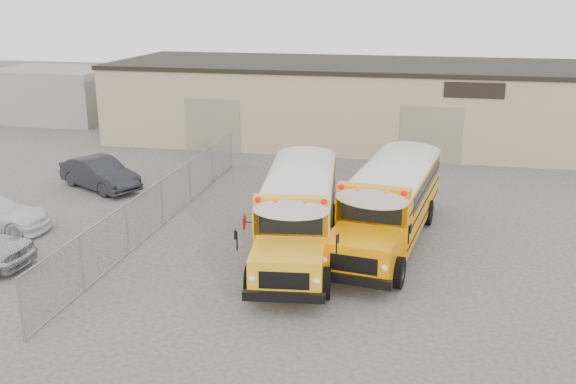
% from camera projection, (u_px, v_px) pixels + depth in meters
% --- Properties ---
extents(ground, '(120.00, 120.00, 0.00)m').
position_uv_depth(ground, '(300.00, 269.00, 20.80)').
color(ground, '#423F3C').
rests_on(ground, ground).
extents(warehouse, '(30.20, 10.20, 4.67)m').
position_uv_depth(warehouse, '(365.00, 101.00, 38.78)').
color(warehouse, tan).
rests_on(warehouse, ground).
extents(chainlink_fence, '(0.07, 18.07, 1.81)m').
position_uv_depth(chainlink_fence, '(162.00, 203.00, 24.56)').
color(chainlink_fence, gray).
rests_on(chainlink_fence, ground).
extents(distant_building_left, '(8.00, 6.00, 3.60)m').
position_uv_depth(distant_building_left, '(56.00, 94.00, 45.29)').
color(distant_building_left, gray).
rests_on(distant_building_left, ground).
extents(school_bus_left, '(3.44, 9.69, 2.78)m').
position_uv_depth(school_bus_left, '(309.00, 163.00, 27.61)').
color(school_bus_left, '#FAA617').
rests_on(school_bus_left, ground).
extents(school_bus_right, '(3.64, 9.83, 2.81)m').
position_uv_depth(school_bus_right, '(417.00, 159.00, 28.16)').
color(school_bus_right, orange).
rests_on(school_bus_right, ground).
extents(tarp_bundle, '(1.17, 1.17, 1.59)m').
position_uv_depth(tarp_bundle, '(274.00, 247.00, 20.41)').
color(tarp_bundle, black).
rests_on(tarp_bundle, ground).
extents(car_dark, '(4.58, 3.41, 1.44)m').
position_uv_depth(car_dark, '(100.00, 174.00, 29.23)').
color(car_dark, black).
rests_on(car_dark, ground).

